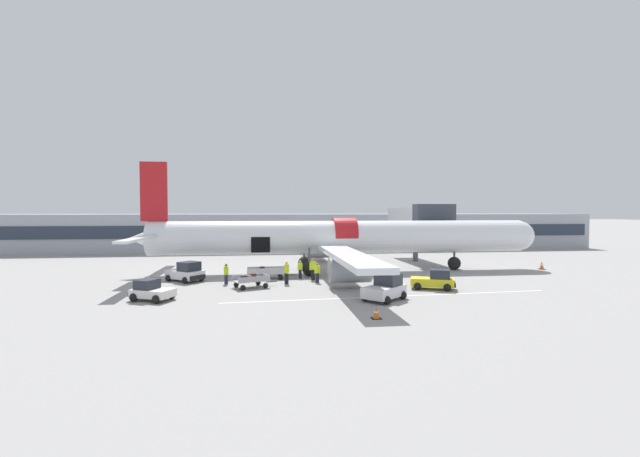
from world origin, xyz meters
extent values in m
plane|color=gray|center=(0.00, 0.00, 0.00)|extent=(500.00, 500.00, 0.00)
cube|color=silver|center=(3.03, -6.30, 0.00)|extent=(23.21, 1.51, 0.01)
cube|color=#9EA3AD|center=(0.00, 32.41, 2.70)|extent=(90.45, 12.00, 5.40)
cube|color=#232D3D|center=(0.00, 26.35, 2.97)|extent=(88.64, 0.16, 1.73)
cylinder|color=#4C4C51|center=(11.96, 13.36, 1.54)|extent=(0.60, 0.60, 3.08)
cube|color=silver|center=(11.96, 13.36, 4.67)|extent=(3.18, 11.83, 3.18)
cube|color=#333842|center=(11.96, 8.05, 4.67)|extent=(4.13, 1.60, 3.81)
cylinder|color=white|center=(2.02, 5.89, 3.36)|extent=(36.12, 3.12, 3.12)
sphere|color=white|center=(20.08, 5.89, 3.36)|extent=(2.97, 2.97, 2.97)
cone|color=white|center=(-16.04, 5.89, 3.36)|extent=(3.59, 2.87, 2.87)
cylinder|color=red|center=(2.02, 5.86, 3.64)|extent=(2.17, 3.13, 3.13)
cube|color=red|center=(-15.45, 5.89, 7.61)|extent=(2.34, 0.28, 5.37)
cube|color=white|center=(-15.43, 1.10, 3.67)|extent=(1.01, 9.58, 0.20)
cube|color=white|center=(-15.43, 10.68, 3.67)|extent=(1.01, 9.58, 0.20)
cube|color=white|center=(0.58, -3.13, 2.50)|extent=(2.41, 17.10, 0.40)
cube|color=white|center=(0.58, 14.91, 2.50)|extent=(2.41, 17.10, 0.40)
cylinder|color=gray|center=(0.78, -2.86, 1.39)|extent=(3.15, 1.92, 1.92)
cylinder|color=gray|center=(0.78, 14.63, 1.39)|extent=(3.15, 1.92, 1.92)
cube|color=black|center=(-5.93, 4.35, 2.81)|extent=(1.70, 0.12, 1.40)
cylinder|color=#56565B|center=(13.22, 5.89, 1.61)|extent=(0.22, 0.22, 1.93)
sphere|color=black|center=(13.22, 5.89, 0.65)|extent=(1.29, 1.29, 1.29)
cylinder|color=#56565B|center=(-1.59, 3.63, 1.61)|extent=(0.22, 0.22, 1.93)
sphere|color=black|center=(-1.59, 3.63, 0.65)|extent=(1.29, 1.29, 1.29)
cylinder|color=#56565B|center=(-1.59, 8.15, 1.61)|extent=(0.22, 0.22, 1.93)
sphere|color=black|center=(-1.59, 8.15, 0.65)|extent=(1.29, 1.29, 1.29)
cube|color=yellow|center=(6.85, -3.99, 0.53)|extent=(3.41, 2.43, 0.58)
cube|color=#232833|center=(7.35, -4.20, 1.16)|extent=(1.74, 1.60, 0.67)
cube|color=black|center=(8.34, -4.59, 0.41)|extent=(0.57, 1.19, 0.29)
sphere|color=black|center=(7.59, -4.99, 0.28)|extent=(0.56, 0.56, 0.56)
sphere|color=black|center=(8.07, -3.79, 0.28)|extent=(0.56, 0.56, 0.56)
sphere|color=black|center=(5.62, -4.20, 0.28)|extent=(0.56, 0.56, 0.56)
sphere|color=black|center=(6.10, -3.00, 0.28)|extent=(0.56, 0.56, 0.56)
cube|color=silver|center=(2.13, -7.44, 0.59)|extent=(3.38, 3.31, 0.70)
cube|color=#232833|center=(2.52, -7.07, 1.32)|extent=(1.98, 1.98, 0.77)
cube|color=black|center=(3.28, -6.36, 0.45)|extent=(1.12, 1.20, 0.35)
sphere|color=black|center=(3.43, -7.32, 0.28)|extent=(0.56, 0.56, 0.56)
sphere|color=black|center=(2.34, -6.14, 0.28)|extent=(0.56, 0.56, 0.56)
sphere|color=black|center=(1.91, -8.73, 0.28)|extent=(0.56, 0.56, 0.56)
sphere|color=black|center=(0.82, -7.55, 0.28)|extent=(0.56, 0.56, 0.56)
cube|color=silver|center=(-12.88, -5.46, 0.50)|extent=(3.00, 2.54, 0.51)
cube|color=#232833|center=(-13.28, -5.26, 1.06)|extent=(1.63, 1.71, 0.62)
cube|color=black|center=(-14.08, -4.87, 0.39)|extent=(0.73, 1.32, 0.26)
sphere|color=black|center=(-13.34, -4.41, 0.28)|extent=(0.56, 0.56, 0.56)
sphere|color=black|center=(-13.99, -5.74, 0.28)|extent=(0.56, 0.56, 0.56)
sphere|color=black|center=(-11.76, -5.18, 0.28)|extent=(0.56, 0.56, 0.56)
sphere|color=black|center=(-12.42, -6.51, 0.28)|extent=(0.56, 0.56, 0.56)
cube|color=silver|center=(-12.19, 2.22, 0.57)|extent=(3.44, 3.30, 0.67)
cube|color=#232833|center=(-11.78, 1.87, 1.28)|extent=(1.99, 2.00, 0.75)
cube|color=black|center=(-10.99, 1.18, 0.44)|extent=(1.09, 1.23, 0.34)
sphere|color=black|center=(-11.93, 0.92, 0.28)|extent=(0.56, 0.56, 0.56)
sphere|color=black|center=(-10.87, 2.14, 0.28)|extent=(0.56, 0.56, 0.56)
sphere|color=black|center=(-13.51, 2.30, 0.28)|extent=(0.56, 0.56, 0.56)
sphere|color=black|center=(-12.45, 3.52, 0.28)|extent=(0.56, 0.56, 0.56)
cube|color=#B7BABF|center=(-5.41, 2.56, 0.48)|extent=(3.40, 1.47, 0.05)
cube|color=#B7BABF|center=(-3.75, 2.59, 0.74)|extent=(0.09, 1.40, 0.47)
cube|color=#B7BABF|center=(-5.40, 1.89, 0.74)|extent=(3.30, 0.13, 0.47)
cube|color=#B7BABF|center=(-5.42, 3.22, 0.74)|extent=(3.30, 0.13, 0.47)
cube|color=#333338|center=(-3.27, 2.60, 0.28)|extent=(0.90, 0.10, 0.06)
sphere|color=black|center=(-4.21, 1.88, 0.20)|extent=(0.40, 0.40, 0.40)
sphere|color=black|center=(-4.24, 3.28, 0.20)|extent=(0.40, 0.40, 0.40)
sphere|color=black|center=(-6.57, 1.83, 0.20)|extent=(0.40, 0.40, 0.40)
sphere|color=black|center=(-6.60, 3.23, 0.20)|extent=(0.40, 0.40, 0.40)
cube|color=#4C1E1E|center=(-5.80, 2.79, 0.77)|extent=(0.43, 0.23, 0.53)
cube|color=#2D2D33|center=(-5.41, 2.44, 0.69)|extent=(0.46, 0.23, 0.37)
cube|color=#4C1E1E|center=(-6.48, 2.56, 0.66)|extent=(0.40, 0.20, 0.29)
cube|color=#999BA0|center=(-6.65, -1.62, 0.56)|extent=(2.94, 2.37, 0.05)
cube|color=#999BA0|center=(-5.49, -1.15, 0.76)|extent=(0.63, 1.42, 0.36)
cube|color=#999BA0|center=(-6.38, -2.29, 0.76)|extent=(2.35, 1.01, 0.36)
cube|color=#999BA0|center=(-6.93, -0.95, 0.76)|extent=(2.35, 1.01, 0.36)
cube|color=#333338|center=(-5.05, -0.96, 0.32)|extent=(0.86, 0.42, 0.06)
sphere|color=black|center=(-5.54, -1.98, 0.20)|extent=(0.40, 0.40, 0.40)
sphere|color=black|center=(-6.11, -0.58, 0.20)|extent=(0.40, 0.40, 0.40)
sphere|color=black|center=(-7.19, -2.66, 0.20)|extent=(0.40, 0.40, 0.40)
sphere|color=black|center=(-7.77, -1.27, 0.20)|extent=(0.40, 0.40, 0.40)
cube|color=#4C1E1E|center=(-6.46, -1.27, 0.81)|extent=(0.46, 0.29, 0.45)
cube|color=black|center=(-7.16, -1.85, 0.77)|extent=(0.50, 0.39, 0.38)
cube|color=olive|center=(-6.84, -1.55, 0.76)|extent=(0.51, 0.25, 0.36)
cylinder|color=#2D2D33|center=(-1.44, 2.33, 0.38)|extent=(0.39, 0.39, 0.77)
cylinder|color=#B7E019|center=(-1.44, 2.33, 1.07)|extent=(0.51, 0.51, 0.61)
sphere|color=brown|center=(-1.44, 2.33, 1.48)|extent=(0.21, 0.21, 0.21)
cylinder|color=#B7E019|center=(-1.60, 2.47, 1.01)|extent=(0.16, 0.16, 0.56)
cylinder|color=#B7E019|center=(-1.27, 2.20, 1.01)|extent=(0.16, 0.16, 0.56)
cylinder|color=#1E2338|center=(-2.52, 2.45, 0.38)|extent=(0.39, 0.39, 0.75)
cylinder|color=#CCE523|center=(-2.52, 2.45, 1.05)|extent=(0.49, 0.49, 0.59)
sphere|color=tan|center=(-2.52, 2.45, 1.45)|extent=(0.21, 0.21, 0.21)
cylinder|color=#CCE523|center=(-2.69, 2.33, 0.99)|extent=(0.16, 0.16, 0.55)
cylinder|color=#CCE523|center=(-2.35, 2.58, 0.99)|extent=(0.16, 0.16, 0.55)
cylinder|color=#1E2338|center=(-8.65, 0.29, 0.40)|extent=(0.33, 0.33, 0.80)
cylinder|color=#B7E019|center=(-8.65, 0.29, 1.11)|extent=(0.42, 0.42, 0.63)
sphere|color=brown|center=(-8.65, 0.29, 1.53)|extent=(0.22, 0.22, 0.22)
cylinder|color=#B7E019|center=(-8.68, 0.07, 1.04)|extent=(0.14, 0.14, 0.58)
cylinder|color=#B7E019|center=(-8.62, 0.50, 1.04)|extent=(0.14, 0.14, 0.58)
cylinder|color=#1E2338|center=(-1.32, 0.01, 0.39)|extent=(0.40, 0.40, 0.78)
cylinder|color=#CCE523|center=(-1.32, 0.01, 1.09)|extent=(0.51, 0.51, 0.62)
sphere|color=#9E7556|center=(-1.32, 0.01, 1.51)|extent=(0.22, 0.22, 0.22)
cylinder|color=#CCE523|center=(-1.15, -0.12, 1.03)|extent=(0.16, 0.16, 0.57)
cylinder|color=#CCE523|center=(-1.50, 0.14, 1.03)|extent=(0.16, 0.16, 0.57)
cylinder|color=black|center=(-3.85, -0.29, 0.44)|extent=(0.43, 0.43, 0.89)
cylinder|color=#CCE523|center=(-3.85, -0.29, 1.24)|extent=(0.55, 0.55, 0.70)
sphere|color=beige|center=(-3.85, -0.29, 1.71)|extent=(0.25, 0.25, 0.25)
cylinder|color=#CCE523|center=(-3.74, -0.52, 1.16)|extent=(0.18, 0.18, 0.64)
cylinder|color=#CCE523|center=(-3.96, -0.07, 1.16)|extent=(0.18, 0.18, 0.64)
cylinder|color=black|center=(-1.52, 1.33, 0.45)|extent=(0.41, 0.41, 0.89)
cylinder|color=#CCE523|center=(-1.52, 1.33, 1.24)|extent=(0.53, 0.53, 0.70)
sphere|color=#9E7556|center=(-1.52, 1.33, 1.71)|extent=(0.25, 0.25, 0.25)
cylinder|color=#CCE523|center=(-1.75, 1.41, 1.16)|extent=(0.17, 0.17, 0.64)
cylinder|color=#CCE523|center=(-1.28, 1.25, 1.16)|extent=(0.17, 0.17, 0.64)
cube|color=#4C1E1E|center=(-7.61, 1.06, 0.24)|extent=(0.52, 0.42, 0.48)
cube|color=black|center=(-7.61, 1.06, 0.54)|extent=(0.28, 0.17, 0.12)
cube|color=black|center=(22.11, 5.02, 0.01)|extent=(0.61, 0.61, 0.03)
cone|color=orange|center=(22.11, 5.02, 0.40)|extent=(0.45, 0.45, 0.79)
cylinder|color=white|center=(22.11, 5.02, 0.44)|extent=(0.26, 0.26, 0.10)
cube|color=black|center=(0.37, -12.02, 0.01)|extent=(0.54, 0.54, 0.03)
cone|color=orange|center=(0.37, -12.02, 0.33)|extent=(0.40, 0.40, 0.66)
cylinder|color=white|center=(0.37, -12.02, 0.36)|extent=(0.23, 0.23, 0.08)
cube|color=black|center=(3.21, -2.06, 0.01)|extent=(0.49, 0.49, 0.03)
cone|color=orange|center=(3.21, -2.06, 0.33)|extent=(0.36, 0.36, 0.65)
cylinder|color=white|center=(3.21, -2.06, 0.36)|extent=(0.21, 0.21, 0.08)
camera|label=1|loc=(-5.74, -34.41, 5.83)|focal=24.00mm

